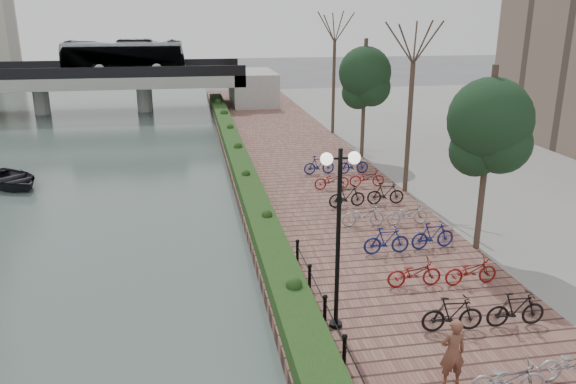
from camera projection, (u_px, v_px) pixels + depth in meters
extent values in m
cube|color=brown|center=(316.00, 191.00, 27.72)|extent=(8.00, 75.00, 0.50)
cube|color=#153312|center=(243.00, 170.00, 29.34)|extent=(1.10, 56.00, 0.60)
cylinder|color=black|center=(344.00, 350.00, 13.50)|extent=(0.10, 0.10, 0.70)
cylinder|color=black|center=(325.00, 309.00, 15.38)|extent=(0.10, 0.10, 0.70)
cylinder|color=black|center=(310.00, 277.00, 17.25)|extent=(0.10, 0.10, 0.70)
cylinder|color=black|center=(297.00, 251.00, 19.13)|extent=(0.10, 0.10, 0.70)
cylinder|color=black|center=(338.00, 242.00, 14.47)|extent=(0.12, 0.12, 4.93)
cylinder|color=black|center=(340.00, 158.00, 13.80)|extent=(0.70, 0.06, 0.06)
sphere|color=white|center=(327.00, 159.00, 13.74)|extent=(0.32, 0.32, 0.32)
sphere|color=white|center=(354.00, 158.00, 13.86)|extent=(0.32, 0.32, 0.32)
imported|color=brown|center=(453.00, 352.00, 12.59)|extent=(0.61, 0.41, 1.65)
imported|color=#9FA0A4|center=(505.00, 375.00, 12.40)|extent=(0.60, 1.72, 0.90)
imported|color=black|center=(452.00, 314.00, 14.83)|extent=(0.47, 1.66, 1.00)
imported|color=maroon|center=(414.00, 273.00, 17.29)|extent=(0.60, 1.71, 0.90)
imported|color=navy|center=(386.00, 240.00, 19.71)|extent=(0.47, 1.66, 1.00)
imported|color=#9FA0A4|center=(364.00, 216.00, 22.17)|extent=(0.60, 1.71, 0.90)
imported|color=black|center=(346.00, 195.00, 24.60)|extent=(0.47, 1.66, 1.00)
imported|color=maroon|center=(332.00, 180.00, 27.05)|extent=(0.60, 1.72, 0.90)
imported|color=navy|center=(319.00, 165.00, 29.48)|extent=(0.47, 1.66, 1.00)
imported|color=black|center=(515.00, 308.00, 15.13)|extent=(0.47, 1.66, 1.00)
imported|color=maroon|center=(469.00, 269.00, 17.58)|extent=(0.60, 1.71, 0.90)
imported|color=navy|center=(434.00, 237.00, 20.01)|extent=(0.47, 1.66, 1.00)
imported|color=#9FA0A4|center=(407.00, 214.00, 22.47)|extent=(0.60, 1.71, 0.90)
imported|color=black|center=(385.00, 193.00, 24.89)|extent=(0.47, 1.66, 1.00)
imported|color=maroon|center=(367.00, 178.00, 27.35)|extent=(0.60, 1.72, 0.90)
imported|color=navy|center=(352.00, 164.00, 29.77)|extent=(0.47, 1.66, 1.00)
cube|color=gray|center=(39.00, 81.00, 49.57)|extent=(36.00, 8.00, 1.00)
cube|color=black|center=(25.00, 74.00, 45.63)|extent=(36.00, 0.15, 0.90)
cube|color=black|center=(47.00, 66.00, 52.95)|extent=(36.00, 0.15, 0.90)
cylinder|color=gray|center=(41.00, 100.00, 50.10)|extent=(1.40, 1.40, 2.50)
cylinder|color=gray|center=(145.00, 98.00, 51.59)|extent=(1.40, 1.40, 2.50)
imported|color=silver|center=(124.00, 56.00, 50.21)|extent=(2.52, 10.77, 3.00)
imported|color=black|center=(11.00, 179.00, 29.01)|extent=(5.04, 5.18, 0.88)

